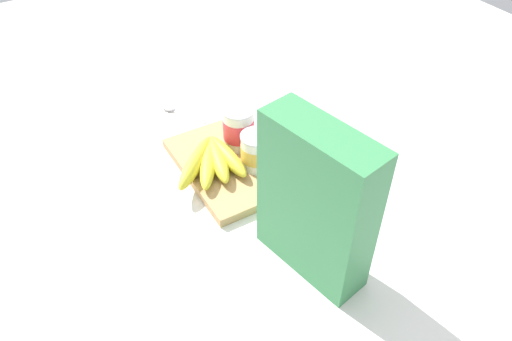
% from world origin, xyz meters
% --- Properties ---
extents(ground_plane, '(2.40, 2.40, 0.00)m').
position_xyz_m(ground_plane, '(0.00, 0.00, 0.00)').
color(ground_plane, silver).
extents(cutting_board, '(0.29, 0.21, 0.02)m').
position_xyz_m(cutting_board, '(0.00, 0.00, 0.01)').
color(cutting_board, tan).
rests_on(cutting_board, ground_plane).
extents(cereal_box, '(0.22, 0.11, 0.29)m').
position_xyz_m(cereal_box, '(0.30, -0.00, 0.15)').
color(cereal_box, '#38844C').
rests_on(cereal_box, ground_plane).
extents(yogurt_cup_front, '(0.07, 0.07, 0.09)m').
position_xyz_m(yogurt_cup_front, '(-0.04, 0.04, 0.07)').
color(yogurt_cup_front, white).
rests_on(yogurt_cup_front, cutting_board).
extents(yogurt_cup_back, '(0.07, 0.07, 0.08)m').
position_xyz_m(yogurt_cup_back, '(0.04, 0.04, 0.06)').
color(yogurt_cup_back, white).
rests_on(yogurt_cup_back, cutting_board).
extents(banana_bunch, '(0.17, 0.16, 0.04)m').
position_xyz_m(banana_bunch, '(-0.00, -0.05, 0.04)').
color(banana_bunch, yellow).
rests_on(banana_bunch, cutting_board).
extents(spoon, '(0.12, 0.08, 0.01)m').
position_xyz_m(spoon, '(-0.26, -0.02, 0.01)').
color(spoon, silver).
rests_on(spoon, ground_plane).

